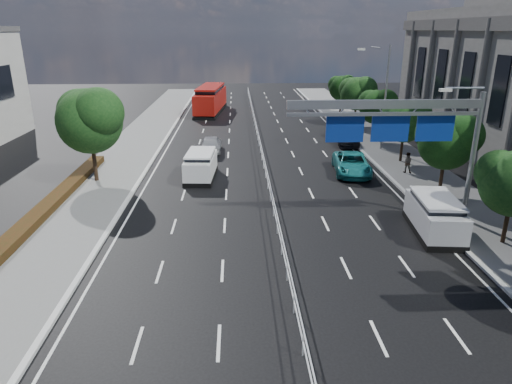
{
  "coord_description": "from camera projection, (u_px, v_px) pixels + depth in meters",
  "views": [
    {
      "loc": [
        -2.09,
        -13.13,
        10.22
      ],
      "look_at": [
        -1.12,
        8.7,
        2.4
      ],
      "focal_mm": 32.0,
      "sensor_mm": 36.0,
      "label": 1
    }
  ],
  "objects": [
    {
      "name": "far_tree_f",
      "position": [
        377.0,
        105.0,
        42.9
      ],
      "size": [
        3.52,
        3.28,
        5.02
      ],
      "color": "black",
      "rests_on": "ground"
    },
    {
      "name": "overhead_gantry",
      "position": [
        405.0,
        123.0,
        23.73
      ],
      "size": [
        10.24,
        0.38,
        7.45
      ],
      "color": "gray",
      "rests_on": "ground"
    },
    {
      "name": "kerb_near",
      "position": [
        36.0,
        346.0,
        15.48
      ],
      "size": [
        0.25,
        140.0,
        0.15
      ],
      "primitive_type": "cube",
      "color": "silver",
      "rests_on": "ground"
    },
    {
      "name": "ground",
      "position": [
        299.0,
        340.0,
        15.88
      ],
      "size": [
        160.0,
        160.0,
        0.0
      ],
      "primitive_type": "plane",
      "color": "black",
      "rests_on": "ground"
    },
    {
      "name": "far_tree_h",
      "position": [
        342.0,
        87.0,
        57.04
      ],
      "size": [
        3.41,
        3.18,
        4.91
      ],
      "color": "black",
      "rests_on": "ground"
    },
    {
      "name": "white_minivan",
      "position": [
        201.0,
        165.0,
        32.86
      ],
      "size": [
        2.26,
        4.65,
        1.97
      ],
      "rotation": [
        0.0,
        0.0,
        -0.07
      ],
      "color": "black",
      "rests_on": "ground"
    },
    {
      "name": "pedestrian_b",
      "position": [
        407.0,
        162.0,
        33.76
      ],
      "size": [
        0.88,
        0.76,
        1.54
      ],
      "primitive_type": "imported",
      "rotation": [
        0.0,
        0.0,
        2.87
      ],
      "color": "gray",
      "rests_on": "sidewalk_far"
    },
    {
      "name": "red_bus",
      "position": [
        211.0,
        99.0,
        58.75
      ],
      "size": [
        3.92,
        11.54,
        3.38
      ],
      "rotation": [
        0.0,
        0.0,
        -0.11
      ],
      "color": "black",
      "rests_on": "ground"
    },
    {
      "name": "far_tree_d",
      "position": [
        448.0,
        139.0,
        28.73
      ],
      "size": [
        3.85,
        3.59,
        5.34
      ],
      "color": "black",
      "rests_on": "ground"
    },
    {
      "name": "parked_car_teal",
      "position": [
        352.0,
        164.0,
        34.03
      ],
      "size": [
        3.03,
        5.61,
        1.5
      ],
      "primitive_type": "imported",
      "rotation": [
        0.0,
        0.0,
        -0.1
      ],
      "color": "#1A7475",
      "rests_on": "ground"
    },
    {
      "name": "far_tree_g",
      "position": [
        357.0,
        92.0,
        49.87
      ],
      "size": [
        3.96,
        3.69,
        5.45
      ],
      "color": "black",
      "rests_on": "ground"
    },
    {
      "name": "streetlight_far",
      "position": [
        382.0,
        91.0,
        39.02
      ],
      "size": [
        2.78,
        2.4,
        9.0
      ],
      "color": "gray",
      "rests_on": "ground"
    },
    {
      "name": "near_tree_back",
      "position": [
        90.0,
        117.0,
        30.73
      ],
      "size": [
        4.84,
        4.51,
        6.69
      ],
      "color": "black",
      "rests_on": "ground"
    },
    {
      "name": "median_fence",
      "position": [
        262.0,
        156.0,
        36.87
      ],
      "size": [
        0.05,
        85.0,
        1.02
      ],
      "color": "silver",
      "rests_on": "ground"
    },
    {
      "name": "parked_car_dark",
      "position": [
        347.0,
        137.0,
        42.63
      ],
      "size": [
        2.34,
        4.79,
        1.34
      ],
      "primitive_type": "imported",
      "rotation": [
        0.0,
        0.0,
        -0.1
      ],
      "color": "black",
      "rests_on": "ground"
    },
    {
      "name": "near_car_dark",
      "position": [
        214.0,
        94.0,
        70.63
      ],
      "size": [
        2.08,
        4.68,
        1.49
      ],
      "primitive_type": "imported",
      "rotation": [
        0.0,
        0.0,
        3.25
      ],
      "color": "black",
      "rests_on": "ground"
    },
    {
      "name": "far_tree_e",
      "position": [
        405.0,
        119.0,
        35.83
      ],
      "size": [
        3.63,
        3.38,
        5.13
      ],
      "color": "black",
      "rests_on": "ground"
    },
    {
      "name": "near_car_silver",
      "position": [
        211.0,
        144.0,
        40.05
      ],
      "size": [
        1.85,
        4.36,
        1.47
      ],
      "primitive_type": "imported",
      "rotation": [
        0.0,
        0.0,
        3.11
      ],
      "color": "#94959A",
      "rests_on": "ground"
    },
    {
      "name": "silver_minivan",
      "position": [
        435.0,
        215.0,
        23.97
      ],
      "size": [
        2.51,
        4.98,
        1.99
      ],
      "rotation": [
        0.0,
        0.0,
        -0.1
      ],
      "color": "black",
      "rests_on": "ground"
    }
  ]
}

